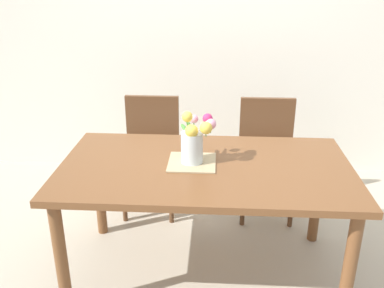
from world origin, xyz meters
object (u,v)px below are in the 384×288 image
Objects in this scene: dining_table at (205,178)px; chair_right at (267,149)px; flower_vase at (195,139)px; chair_left at (151,146)px.

chair_right is at bearing 60.99° from dining_table.
dining_table is at bearing 60.99° from chair_right.
flower_vase is (-0.52, -0.79, 0.38)m from chair_right.
flower_vase reaches higher than chair_right.
flower_vase is at bearing 159.35° from dining_table.
flower_vase is (-0.07, 0.02, 0.24)m from dining_table.
chair_left is 0.96m from flower_vase.
dining_table is 1.89× the size of chair_right.
dining_table is 5.46× the size of flower_vase.
chair_right is 2.89× the size of flower_vase.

